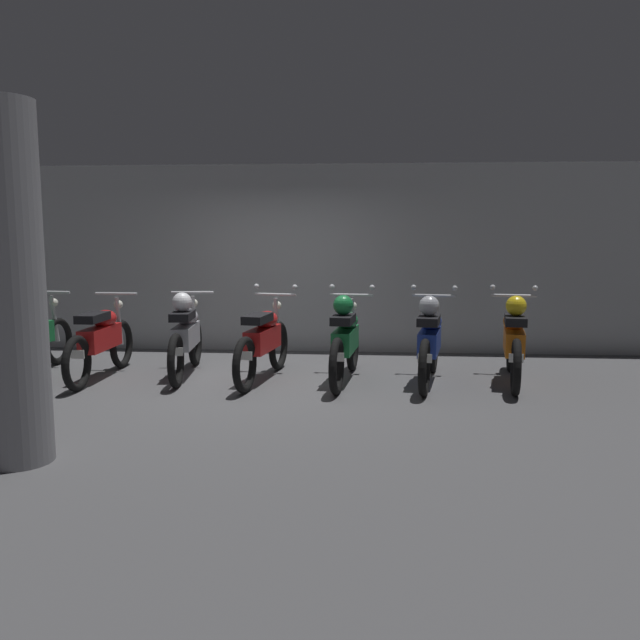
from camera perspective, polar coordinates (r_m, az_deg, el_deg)
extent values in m
plane|color=#4C4C4F|center=(7.97, -5.21, -5.57)|extent=(80.00, 80.00, 0.00)
cube|color=#9EA0A3|center=(10.11, -3.05, 5.36)|extent=(16.00, 0.30, 2.82)
torus|color=black|center=(9.73, -21.84, -1.72)|extent=(0.15, 0.66, 0.65)
cube|color=#197238|center=(9.16, -24.05, -1.19)|extent=(0.30, 0.85, 0.28)
ellipsoid|color=#197238|center=(9.26, -23.58, 0.30)|extent=(0.30, 0.46, 0.22)
cube|color=black|center=(8.98, -24.80, 0.40)|extent=(0.29, 0.54, 0.10)
cylinder|color=#B7BABF|center=(9.56, -22.38, 2.27)|extent=(0.56, 0.09, 0.04)
cylinder|color=#B7BABF|center=(9.64, -22.10, 0.11)|extent=(0.07, 0.16, 0.65)
sphere|color=silver|center=(9.61, -22.17, 1.41)|extent=(0.12, 0.12, 0.12)
torus|color=black|center=(9.20, -16.89, -2.01)|extent=(0.10, 0.65, 0.65)
torus|color=black|center=(8.03, -20.39, -3.56)|extent=(0.10, 0.65, 0.65)
cube|color=red|center=(8.58, -18.58, -1.48)|extent=(0.23, 0.84, 0.28)
ellipsoid|color=red|center=(8.69, -18.22, 0.11)|extent=(0.27, 0.44, 0.22)
cube|color=black|center=(8.38, -19.16, 0.21)|extent=(0.25, 0.52, 0.10)
cylinder|color=#B7BABF|center=(9.02, -17.31, 2.20)|extent=(0.56, 0.05, 0.04)
cylinder|color=#B7BABF|center=(9.11, -17.09, -0.08)|extent=(0.06, 0.16, 0.65)
sphere|color=silver|center=(9.08, -17.15, 1.29)|extent=(0.12, 0.12, 0.12)
cube|color=white|center=(8.04, -20.35, -2.82)|extent=(0.16, 0.01, 0.10)
torus|color=black|center=(9.13, -10.81, -1.88)|extent=(0.15, 0.66, 0.65)
torus|color=black|center=(7.88, -12.43, -3.47)|extent=(0.15, 0.66, 0.65)
cube|color=#9EA0A8|center=(8.47, -11.59, -1.35)|extent=(0.30, 0.85, 0.28)
ellipsoid|color=#9EA0A8|center=(8.59, -11.44, 0.26)|extent=(0.30, 0.46, 0.22)
cube|color=black|center=(8.25, -11.88, 0.37)|extent=(0.29, 0.54, 0.10)
cylinder|color=#B7BABF|center=(8.94, -11.03, 2.37)|extent=(0.56, 0.09, 0.04)
cylinder|color=#B7BABF|center=(9.03, -10.92, 0.06)|extent=(0.07, 0.16, 0.65)
sphere|color=silver|center=(9.01, -10.95, 1.45)|extent=(0.12, 0.12, 0.12)
cube|color=white|center=(7.88, -12.41, -2.72)|extent=(0.16, 0.03, 0.10)
sphere|color=silver|center=(8.23, -11.91, 1.54)|extent=(0.24, 0.24, 0.24)
torus|color=black|center=(8.71, -3.64, -2.23)|extent=(0.19, 0.66, 0.65)
torus|color=black|center=(7.50, -6.56, -3.90)|extent=(0.19, 0.66, 0.65)
cube|color=red|center=(8.07, -5.01, -1.67)|extent=(0.35, 0.86, 0.28)
ellipsoid|color=red|center=(8.18, -4.68, 0.02)|extent=(0.33, 0.48, 0.22)
cube|color=black|center=(7.86, -5.45, 0.13)|extent=(0.32, 0.55, 0.10)
cylinder|color=#B7BABF|center=(8.52, -3.89, 2.23)|extent=(0.56, 0.12, 0.04)
sphere|color=#B7BABF|center=(8.59, -5.55, 2.93)|extent=(0.07, 0.07, 0.07)
sphere|color=#B7BABF|center=(8.44, -2.20, 2.87)|extent=(0.07, 0.07, 0.07)
cylinder|color=#B7BABF|center=(8.61, -3.76, -0.19)|extent=(0.08, 0.17, 0.65)
sphere|color=silver|center=(8.58, -3.77, 1.27)|extent=(0.12, 0.12, 0.12)
cube|color=white|center=(7.50, -6.51, -3.11)|extent=(0.16, 0.04, 0.10)
torus|color=black|center=(8.64, 2.86, -2.30)|extent=(0.16, 0.66, 0.65)
torus|color=black|center=(7.38, 1.45, -4.04)|extent=(0.16, 0.66, 0.65)
cube|color=#197238|center=(7.98, 2.22, -1.76)|extent=(0.31, 0.85, 0.28)
ellipsoid|color=#197238|center=(8.10, 2.39, -0.04)|extent=(0.31, 0.47, 0.22)
cube|color=black|center=(7.76, 2.03, 0.06)|extent=(0.30, 0.54, 0.10)
cylinder|color=#B7BABF|center=(8.45, 2.79, 2.19)|extent=(0.56, 0.10, 0.04)
sphere|color=#B7BABF|center=(8.48, 1.05, 2.90)|extent=(0.07, 0.07, 0.07)
sphere|color=#B7BABF|center=(8.40, 4.55, 2.83)|extent=(0.07, 0.07, 0.07)
cylinder|color=#B7BABF|center=(8.54, 2.83, -0.24)|extent=(0.07, 0.16, 0.65)
sphere|color=silver|center=(8.51, 2.84, 1.22)|extent=(0.12, 0.12, 0.12)
cube|color=white|center=(7.39, 1.49, -3.24)|extent=(0.16, 0.03, 0.10)
sphere|color=#197238|center=(7.74, 2.04, 1.31)|extent=(0.24, 0.24, 0.24)
torus|color=black|center=(8.67, 9.83, -2.38)|extent=(0.20, 0.66, 0.65)
torus|color=black|center=(7.39, 9.07, -4.11)|extent=(0.20, 0.66, 0.65)
cube|color=#1E389E|center=(8.00, 9.51, -1.84)|extent=(0.36, 0.86, 0.28)
ellipsoid|color=#1E389E|center=(8.12, 9.63, -0.13)|extent=(0.33, 0.48, 0.22)
cube|color=black|center=(7.78, 9.45, -0.02)|extent=(0.32, 0.55, 0.10)
cylinder|color=#B7BABF|center=(8.47, 9.89, 2.10)|extent=(0.56, 0.13, 0.04)
sphere|color=#B7BABF|center=(8.48, 8.15, 2.83)|extent=(0.07, 0.07, 0.07)
sphere|color=#B7BABF|center=(8.45, 11.66, 2.72)|extent=(0.07, 0.07, 0.07)
cylinder|color=#B7BABF|center=(8.57, 9.85, -0.33)|extent=(0.08, 0.17, 0.65)
sphere|color=silver|center=(8.54, 9.89, 1.13)|extent=(0.12, 0.12, 0.12)
cube|color=white|center=(7.40, 9.10, -3.31)|extent=(0.16, 0.04, 0.10)
sphere|color=#9EA0A8|center=(7.75, 9.48, 1.22)|extent=(0.24, 0.24, 0.24)
torus|color=black|center=(8.91, 16.28, -2.30)|extent=(0.19, 0.66, 0.65)
torus|color=black|center=(7.63, 16.68, -3.98)|extent=(0.19, 0.66, 0.65)
cube|color=orange|center=(8.23, 16.51, -1.78)|extent=(0.35, 0.86, 0.28)
ellipsoid|color=orange|center=(8.36, 16.52, -0.11)|extent=(0.33, 0.48, 0.22)
cube|color=black|center=(8.01, 16.65, -0.01)|extent=(0.32, 0.55, 0.10)
cylinder|color=#B7BABF|center=(8.71, 16.48, 2.05)|extent=(0.56, 0.13, 0.04)
sphere|color=#B7BABF|center=(8.69, 14.79, 2.77)|extent=(0.07, 0.07, 0.07)
sphere|color=#B7BABF|center=(8.72, 18.21, 2.65)|extent=(0.07, 0.07, 0.07)
cylinder|color=#B7BABF|center=(8.81, 16.37, -0.31)|extent=(0.08, 0.17, 0.65)
sphere|color=silver|center=(8.78, 16.43, 1.11)|extent=(0.12, 0.12, 0.12)
cube|color=white|center=(7.64, 16.70, -3.20)|extent=(0.16, 0.04, 0.10)
sphere|color=gold|center=(7.99, 16.70, 1.19)|extent=(0.24, 0.24, 0.24)
cylinder|color=gray|center=(5.62, -25.40, 2.67)|extent=(0.53, 0.53, 2.82)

